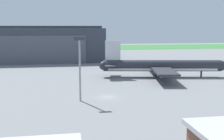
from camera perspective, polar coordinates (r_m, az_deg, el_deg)
name	(u,v)px	position (r m, az deg, el deg)	size (l,w,h in m)	color
ground_plane	(107,97)	(67.85, -1.01, -5.65)	(440.00, 440.00, 0.00)	slate
grass_field_strip	(79,48)	(235.63, -6.93, 4.63)	(440.00, 56.00, 0.08)	#377C38
maintenance_hangar	(25,44)	(152.76, -17.63, 5.22)	(80.98, 41.19, 17.87)	#383D47
airliner_far_left	(162,66)	(96.00, 10.30, 0.81)	(43.12, 34.73, 12.53)	#282B33
apron_light_mast	(80,63)	(63.09, -6.73, 1.51)	(2.40, 0.50, 14.90)	#99999E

